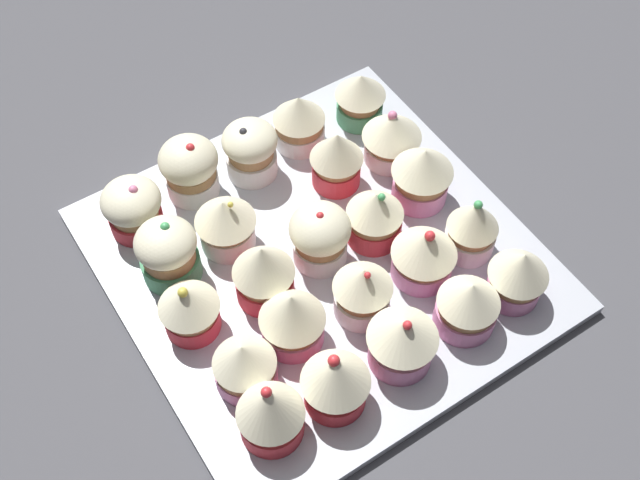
% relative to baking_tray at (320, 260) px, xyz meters
% --- Properties ---
extents(ground_plane, '(1.80, 1.80, 0.03)m').
position_rel_baking_tray_xyz_m(ground_plane, '(0.00, 0.00, -0.02)').
color(ground_plane, '#4C4C51').
extents(baking_tray, '(0.41, 0.41, 0.01)m').
position_rel_baking_tray_xyz_m(baking_tray, '(0.00, 0.00, 0.00)').
color(baking_tray, silver).
rests_on(baking_tray, ground_plane).
extents(cupcake_0, '(0.06, 0.06, 0.07)m').
position_rel_baking_tray_xyz_m(cupcake_0, '(-0.14, -0.14, 0.04)').
color(cupcake_0, pink).
rests_on(cupcake_0, baking_tray).
extents(cupcake_1, '(0.05, 0.05, 0.08)m').
position_rel_baking_tray_xyz_m(cupcake_1, '(-0.07, -0.13, 0.04)').
color(cupcake_1, white).
rests_on(cupcake_1, baking_tray).
extents(cupcake_2, '(0.07, 0.07, 0.08)m').
position_rel_baking_tray_xyz_m(cupcake_2, '(0.01, -0.13, 0.05)').
color(cupcake_2, pink).
rests_on(cupcake_2, baking_tray).
extents(cupcake_3, '(0.07, 0.07, 0.07)m').
position_rel_baking_tray_xyz_m(cupcake_3, '(0.07, -0.14, 0.04)').
color(cupcake_3, white).
rests_on(cupcake_3, baking_tray).
extents(cupcake_4, '(0.06, 0.06, 0.07)m').
position_rel_baking_tray_xyz_m(cupcake_4, '(0.14, -0.15, 0.04)').
color(cupcake_4, '#4C9E6B').
rests_on(cupcake_4, baking_tray).
extents(cupcake_5, '(0.06, 0.06, 0.07)m').
position_rel_baking_tray_xyz_m(cupcake_5, '(-0.14, -0.08, 0.04)').
color(cupcake_5, pink).
rests_on(cupcake_5, baking_tray).
extents(cupcake_6, '(0.07, 0.07, 0.07)m').
position_rel_baking_tray_xyz_m(cupcake_6, '(-0.07, -0.08, 0.04)').
color(cupcake_6, pink).
rests_on(cupcake_6, baking_tray).
extents(cupcake_7, '(0.06, 0.06, 0.07)m').
position_rel_baking_tray_xyz_m(cupcake_7, '(-0.01, -0.06, 0.04)').
color(cupcake_7, '#D1333D').
rests_on(cupcake_7, baking_tray).
extents(cupcake_8, '(0.06, 0.06, 0.08)m').
position_rel_baking_tray_xyz_m(cupcake_8, '(0.07, -0.07, 0.05)').
color(cupcake_8, '#D1333D').
rests_on(cupcake_8, baking_tray).
extents(cupcake_9, '(0.06, 0.06, 0.07)m').
position_rel_baking_tray_xyz_m(cupcake_9, '(0.15, -0.07, 0.04)').
color(cupcake_9, white).
rests_on(cupcake_9, baking_tray).
extents(cupcake_10, '(0.07, 0.07, 0.07)m').
position_rel_baking_tray_xyz_m(cupcake_10, '(-0.14, 0.00, 0.04)').
color(cupcake_10, pink).
rests_on(cupcake_10, baking_tray).
extents(cupcake_11, '(0.06, 0.06, 0.07)m').
position_rel_baking_tray_xyz_m(cupcake_11, '(-0.07, -0.00, 0.04)').
color(cupcake_11, white).
rests_on(cupcake_11, baking_tray).
extents(cupcake_12, '(0.06, 0.06, 0.07)m').
position_rel_baking_tray_xyz_m(cupcake_12, '(-0.00, 0.00, 0.04)').
color(cupcake_12, white).
rests_on(cupcake_12, baking_tray).
extents(cupcake_13, '(0.06, 0.06, 0.07)m').
position_rel_baking_tray_xyz_m(cupcake_13, '(0.14, 0.00, 0.04)').
color(cupcake_13, white).
rests_on(cupcake_13, baking_tray).
extents(cupcake_14, '(0.06, 0.06, 0.08)m').
position_rel_baking_tray_xyz_m(cupcake_14, '(-0.14, 0.07, 0.04)').
color(cupcake_14, '#D1333D').
rests_on(cupcake_14, baking_tray).
extents(cupcake_15, '(0.06, 0.06, 0.07)m').
position_rel_baking_tray_xyz_m(cupcake_15, '(-0.06, 0.07, 0.04)').
color(cupcake_15, pink).
rests_on(cupcake_15, baking_tray).
extents(cupcake_16, '(0.06, 0.06, 0.08)m').
position_rel_baking_tray_xyz_m(cupcake_16, '(-0.01, 0.07, 0.05)').
color(cupcake_16, '#D1333D').
rests_on(cupcake_16, baking_tray).
extents(cupcake_17, '(0.06, 0.06, 0.07)m').
position_rel_baking_tray_xyz_m(cupcake_17, '(0.07, 0.07, 0.04)').
color(cupcake_17, white).
rests_on(cupcake_17, baking_tray).
extents(cupcake_18, '(0.06, 0.06, 0.08)m').
position_rel_baking_tray_xyz_m(cupcake_18, '(0.15, 0.07, 0.04)').
color(cupcake_18, white).
rests_on(cupcake_18, baking_tray).
extents(cupcake_19, '(0.06, 0.06, 0.08)m').
position_rel_baking_tray_xyz_m(cupcake_19, '(-0.13, 0.14, 0.04)').
color(cupcake_19, '#D1333D').
rests_on(cupcake_19, baking_tray).
extents(cupcake_20, '(0.06, 0.06, 0.06)m').
position_rel_baking_tray_xyz_m(cupcake_20, '(-0.08, 0.13, 0.04)').
color(cupcake_20, pink).
rests_on(cupcake_20, baking_tray).
extents(cupcake_21, '(0.06, 0.06, 0.07)m').
position_rel_baking_tray_xyz_m(cupcake_21, '(-0.00, 0.15, 0.04)').
color(cupcake_21, '#D1333D').
rests_on(cupcake_21, baking_tray).
extents(cupcake_22, '(0.06, 0.06, 0.08)m').
position_rel_baking_tray_xyz_m(cupcake_22, '(0.07, 0.14, 0.04)').
color(cupcake_22, '#4C9E6B').
rests_on(cupcake_22, baking_tray).
extents(cupcake_23, '(0.06, 0.06, 0.07)m').
position_rel_baking_tray_xyz_m(cupcake_23, '(0.14, 0.14, 0.04)').
color(cupcake_23, '#D1333D').
rests_on(cupcake_23, baking_tray).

